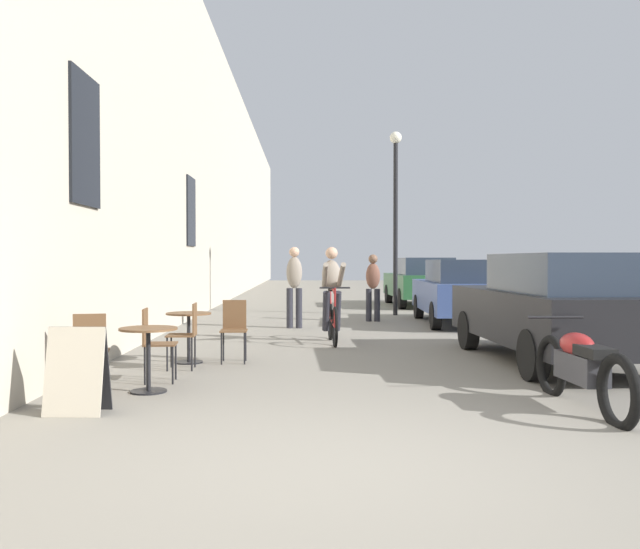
{
  "coord_description": "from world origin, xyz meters",
  "views": [
    {
      "loc": [
        -0.32,
        -4.7,
        1.47
      ],
      "look_at": [
        0.03,
        13.38,
        1.08
      ],
      "focal_mm": 37.5,
      "sensor_mm": 36.0,
      "label": 1
    }
  ],
  "objects_px": {
    "cafe_chair_near_toward_wall": "(90,347)",
    "parked_car_nearest": "(556,307)",
    "cafe_table_near": "(148,346)",
    "sandwich_board_sign": "(78,370)",
    "cyclist_on_bicycle": "(332,297)",
    "pedestrian_near": "(294,282)",
    "cafe_chair_near_toward_street": "(154,339)",
    "pedestrian_mid": "(373,284)",
    "cafe_table_mid": "(189,327)",
    "parked_motorcycle": "(582,368)",
    "cafe_chair_mid_toward_wall": "(234,326)",
    "cafe_chair_mid_toward_street": "(187,331)",
    "parked_car_third": "(421,281)",
    "parked_car_second": "(461,291)",
    "street_lamp": "(396,199)"
  },
  "relations": [
    {
      "from": "cyclist_on_bicycle",
      "to": "parked_car_nearest",
      "type": "xyz_separation_m",
      "value": [
        3.09,
        -2.58,
        -0.0
      ]
    },
    {
      "from": "cafe_table_mid",
      "to": "parked_car_nearest",
      "type": "distance_m",
      "value": 5.24
    },
    {
      "from": "parked_car_second",
      "to": "cafe_table_near",
      "type": "bearing_deg",
      "value": -124.28
    },
    {
      "from": "parked_car_nearest",
      "to": "cafe_chair_near_toward_street",
      "type": "bearing_deg",
      "value": -166.06
    },
    {
      "from": "cafe_table_mid",
      "to": "cafe_chair_mid_toward_street",
      "type": "height_order",
      "value": "cafe_chair_mid_toward_street"
    },
    {
      "from": "cafe_chair_near_toward_street",
      "to": "pedestrian_mid",
      "type": "distance_m",
      "value": 8.66
    },
    {
      "from": "cafe_table_near",
      "to": "pedestrian_near",
      "type": "bearing_deg",
      "value": 77.98
    },
    {
      "from": "cafe_chair_mid_toward_wall",
      "to": "parked_car_third",
      "type": "height_order",
      "value": "parked_car_third"
    },
    {
      "from": "cafe_chair_mid_toward_street",
      "to": "pedestrian_near",
      "type": "relative_size",
      "value": 0.51
    },
    {
      "from": "cafe_chair_mid_toward_wall",
      "to": "pedestrian_mid",
      "type": "bearing_deg",
      "value": 67.43
    },
    {
      "from": "cafe_table_mid",
      "to": "cafe_chair_mid_toward_wall",
      "type": "xyz_separation_m",
      "value": [
        0.64,
        0.08,
        -0.0
      ]
    },
    {
      "from": "cafe_table_near",
      "to": "cafe_chair_near_toward_wall",
      "type": "height_order",
      "value": "cafe_chair_near_toward_wall"
    },
    {
      "from": "sandwich_board_sign",
      "to": "pedestrian_near",
      "type": "distance_m",
      "value": 8.27
    },
    {
      "from": "cafe_chair_mid_toward_wall",
      "to": "parked_car_second",
      "type": "relative_size",
      "value": 0.21
    },
    {
      "from": "pedestrian_mid",
      "to": "cyclist_on_bicycle",
      "type": "bearing_deg",
      "value": -105.74
    },
    {
      "from": "cafe_chair_mid_toward_wall",
      "to": "parked_motorcycle",
      "type": "xyz_separation_m",
      "value": [
        3.78,
        -3.11,
        -0.11
      ]
    },
    {
      "from": "cyclist_on_bicycle",
      "to": "parked_car_nearest",
      "type": "relative_size",
      "value": 0.4
    },
    {
      "from": "cafe_table_mid",
      "to": "parked_car_nearest",
      "type": "height_order",
      "value": "parked_car_nearest"
    },
    {
      "from": "cafe_chair_mid_toward_street",
      "to": "parked_car_second",
      "type": "xyz_separation_m",
      "value": [
        5.17,
        6.23,
        0.25
      ]
    },
    {
      "from": "cafe_table_near",
      "to": "parked_motorcycle",
      "type": "height_order",
      "value": "parked_motorcycle"
    },
    {
      "from": "pedestrian_near",
      "to": "parked_motorcycle",
      "type": "relative_size",
      "value": 0.82
    },
    {
      "from": "cafe_table_near",
      "to": "parked_car_nearest",
      "type": "bearing_deg",
      "value": 20.13
    },
    {
      "from": "cafe_chair_mid_toward_wall",
      "to": "pedestrian_near",
      "type": "relative_size",
      "value": 0.51
    },
    {
      "from": "cafe_chair_mid_toward_wall",
      "to": "parked_car_third",
      "type": "xyz_separation_m",
      "value": [
        4.72,
        11.74,
        0.29
      ]
    },
    {
      "from": "pedestrian_near",
      "to": "cyclist_on_bicycle",
      "type": "bearing_deg",
      "value": -73.73
    },
    {
      "from": "cafe_chair_near_toward_wall",
      "to": "sandwich_board_sign",
      "type": "distance_m",
      "value": 0.97
    },
    {
      "from": "cafe_table_near",
      "to": "cafe_chair_near_toward_wall",
      "type": "xyz_separation_m",
      "value": [
        -0.62,
        -0.07,
        -0.0
      ]
    },
    {
      "from": "cafe_chair_mid_toward_street",
      "to": "cafe_table_mid",
      "type": "bearing_deg",
      "value": 97.72
    },
    {
      "from": "cafe_chair_near_toward_wall",
      "to": "parked_car_nearest",
      "type": "xyz_separation_m",
      "value": [
        5.92,
        2.02,
        0.29
      ]
    },
    {
      "from": "cafe_chair_near_toward_wall",
      "to": "parked_motorcycle",
      "type": "relative_size",
      "value": 0.41
    },
    {
      "from": "sandwich_board_sign",
      "to": "parked_motorcycle",
      "type": "relative_size",
      "value": 0.39
    },
    {
      "from": "cyclist_on_bicycle",
      "to": "pedestrian_near",
      "type": "relative_size",
      "value": 1.0
    },
    {
      "from": "cafe_table_near",
      "to": "sandwich_board_sign",
      "type": "height_order",
      "value": "sandwich_board_sign"
    },
    {
      "from": "cafe_table_near",
      "to": "cafe_chair_near_toward_street",
      "type": "bearing_deg",
      "value": 97.09
    },
    {
      "from": "cafe_chair_mid_toward_wall",
      "to": "pedestrian_mid",
      "type": "height_order",
      "value": "pedestrian_mid"
    },
    {
      "from": "street_lamp",
      "to": "parked_car_second",
      "type": "relative_size",
      "value": 1.16
    },
    {
      "from": "cafe_chair_near_toward_wall",
      "to": "sandwich_board_sign",
      "type": "relative_size",
      "value": 1.07
    },
    {
      "from": "cafe_chair_near_toward_street",
      "to": "cafe_chair_mid_toward_street",
      "type": "bearing_deg",
      "value": 76.83
    },
    {
      "from": "cafe_chair_near_toward_street",
      "to": "cafe_chair_near_toward_wall",
      "type": "xyz_separation_m",
      "value": [
        -0.54,
        -0.68,
        0.0
      ]
    },
    {
      "from": "cafe_chair_near_toward_street",
      "to": "cyclist_on_bicycle",
      "type": "distance_m",
      "value": 4.54
    },
    {
      "from": "cafe_table_near",
      "to": "cafe_table_mid",
      "type": "bearing_deg",
      "value": 88.07
    },
    {
      "from": "cafe_chair_mid_toward_wall",
      "to": "street_lamp",
      "type": "bearing_deg",
      "value": 67.28
    },
    {
      "from": "sandwich_board_sign",
      "to": "parked_car_nearest",
      "type": "bearing_deg",
      "value": 27.34
    },
    {
      "from": "cafe_chair_mid_toward_wall",
      "to": "sandwich_board_sign",
      "type": "distance_m",
      "value": 3.42
    },
    {
      "from": "cafe_table_mid",
      "to": "parked_car_third",
      "type": "relative_size",
      "value": 0.16
    },
    {
      "from": "parked_car_second",
      "to": "sandwich_board_sign",
      "type": "bearing_deg",
      "value": -123.1
    },
    {
      "from": "sandwich_board_sign",
      "to": "parked_car_third",
      "type": "bearing_deg",
      "value": 68.59
    },
    {
      "from": "cafe_chair_near_toward_wall",
      "to": "cyclist_on_bicycle",
      "type": "distance_m",
      "value": 5.41
    },
    {
      "from": "cafe_table_mid",
      "to": "cafe_chair_mid_toward_wall",
      "type": "relative_size",
      "value": 0.81
    },
    {
      "from": "cafe_table_mid",
      "to": "sandwich_board_sign",
      "type": "bearing_deg",
      "value": -99.12
    }
  ]
}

